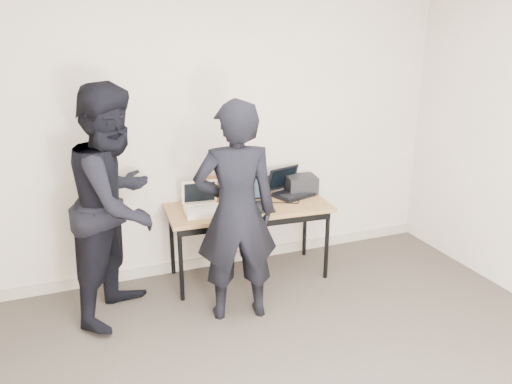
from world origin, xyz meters
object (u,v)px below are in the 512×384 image
laptop_center (252,201)px  person_observer (117,204)px  equipment_box (301,184)px  person_typist (236,213)px  leather_satchel (223,188)px  desk (249,212)px  laptop_right (289,189)px  laptop_beige (202,206)px

laptop_center → person_observer: bearing=-162.9°
equipment_box → person_typist: bearing=-140.9°
person_observer → leather_satchel: bearing=-33.8°
desk → laptop_center: (0.02, -0.04, 0.12)m
laptop_center → person_typist: bearing=-112.1°
laptop_center → equipment_box: size_ratio=1.40×
laptop_center → equipment_box: (0.61, 0.23, 0.02)m
leather_satchel → laptop_right: bearing=-12.8°
laptop_beige → person_typist: 0.62m
laptop_right → equipment_box: size_ratio=1.55×
laptop_center → person_observer: person_observer is taller
desk → laptop_center: bearing=-53.6°
laptop_beige → laptop_center: (0.46, -0.04, 0.01)m
laptop_center → person_typist: (-0.35, -0.55, 0.12)m
laptop_center → laptop_right: (0.46, 0.20, -0.00)m
person_observer → laptop_beige: bearing=-41.7°
desk → leather_satchel: leather_satchel is taller
laptop_beige → equipment_box: bearing=14.4°
laptop_beige → laptop_right: bearing=14.1°
desk → person_observer: bearing=-167.6°
desk → laptop_right: laptop_right is taller
equipment_box → person_typist: 1.24m
leather_satchel → laptop_beige: bearing=-147.0°
laptop_center → leather_satchel: laptop_center is taller
laptop_beige → person_observer: bearing=-161.3°
desk → leather_satchel: (-0.18, 0.23, 0.19)m
desk → laptop_right: bearing=22.1°
desk → equipment_box: equipment_box is taller
equipment_box → laptop_beige: bearing=-170.2°
laptop_center → laptop_right: bearing=33.4°
person_typist → person_observer: 0.96m
leather_satchel → person_typist: 0.83m
desk → leather_satchel: size_ratio=4.06×
leather_satchel → person_typist: size_ratio=0.21×
laptop_center → laptop_beige: bearing=-175.0°
laptop_beige → equipment_box: 1.09m
person_typist → leather_satchel: bearing=-90.2°
equipment_box → person_typist: size_ratio=0.16×
laptop_right → person_typist: person_typist is taller
equipment_box → leather_satchel: bearing=177.5°
laptop_center → person_typist: size_ratio=0.22×
laptop_beige → laptop_center: size_ratio=0.86×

